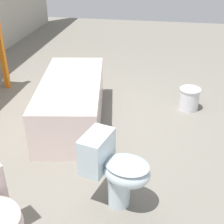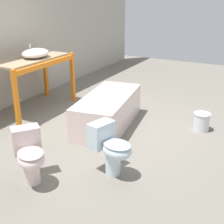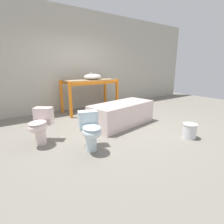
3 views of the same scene
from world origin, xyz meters
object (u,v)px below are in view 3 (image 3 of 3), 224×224
(sink_basin, at_px, (93,77))
(bathtub_main, at_px, (122,112))
(toilet_near, at_px, (90,129))
(bucket_white, at_px, (190,131))
(toilet_far, at_px, (40,124))

(sink_basin, relative_size, bathtub_main, 0.32)
(bathtub_main, relative_size, toilet_near, 2.71)
(sink_basin, bearing_deg, bathtub_main, -93.02)
(bucket_white, bearing_deg, sink_basin, 99.37)
(toilet_near, relative_size, toilet_far, 1.00)
(bathtub_main, xyz_separation_m, toilet_near, (-1.30, -0.77, 0.06))
(bucket_white, bearing_deg, toilet_near, 159.62)
(sink_basin, distance_m, toilet_far, 2.67)
(toilet_near, xyz_separation_m, toilet_far, (-0.63, 0.77, 0.00))
(toilet_near, distance_m, bucket_white, 2.03)
(toilet_far, bearing_deg, sink_basin, 76.01)
(toilet_far, height_order, bucket_white, toilet_far)
(sink_basin, relative_size, toilet_near, 0.85)
(sink_basin, xyz_separation_m, toilet_far, (-2.02, -1.59, -0.73))
(sink_basin, xyz_separation_m, toilet_near, (-1.39, -2.36, -0.73))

